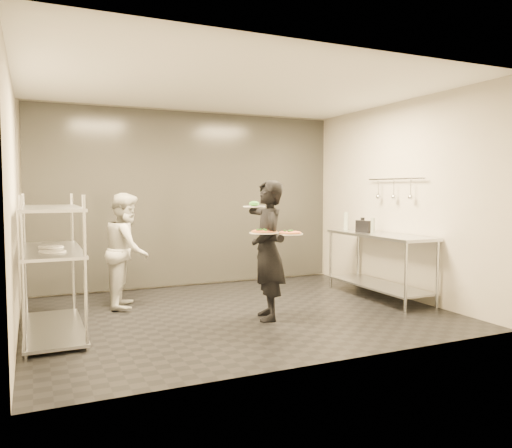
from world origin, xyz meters
name	(u,v)px	position (x,y,z in m)	size (l,w,h in m)	color
room_shell	(207,200)	(0.00, 1.18, 1.40)	(5.00, 4.00, 2.80)	black
pass_rack	(52,263)	(-2.15, 0.00, 0.77)	(0.60, 1.60, 1.50)	silver
prep_counter	(379,254)	(2.18, 0.00, 0.63)	(0.60, 1.80, 0.92)	silver
utensil_rail	(394,190)	(2.43, 0.00, 1.55)	(0.07, 1.20, 0.31)	silver
waiter	(268,250)	(0.22, -0.41, 0.83)	(0.60, 0.40, 1.66)	black
chef	(127,250)	(-1.20, 0.93, 0.75)	(0.73, 0.57, 1.50)	beige
pizza_plate_near	(264,232)	(0.10, -0.57, 1.06)	(0.34, 0.34, 0.05)	silver
pizza_plate_far	(290,233)	(0.37, -0.68, 1.05)	(0.30, 0.30, 0.05)	silver
salad_plate	(254,205)	(0.16, -0.13, 1.36)	(0.27, 0.27, 0.07)	silver
pos_monitor	(363,227)	(2.06, 0.23, 1.01)	(0.05, 0.25, 0.18)	black
bottle_green	(346,221)	(2.16, 0.80, 1.06)	(0.08, 0.08, 0.27)	gray
bottle_clear	(373,225)	(2.31, 0.32, 1.02)	(0.06, 0.06, 0.21)	gray
bottle_dark	(363,224)	(2.19, 0.42, 1.02)	(0.06, 0.06, 0.21)	black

